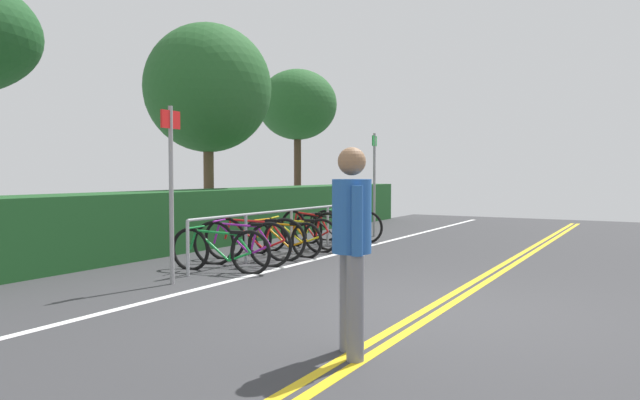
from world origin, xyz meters
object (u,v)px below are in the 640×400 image
object	(u,v)px
bicycle_3	(282,238)
tree_mid	(208,89)
bicycle_0	(220,250)
bicycle_5	(310,229)
bicycle_7	(346,226)
bicycle_1	(242,243)
bicycle_6	(329,229)
bike_rack	(291,221)
bicycle_2	(255,239)
bicycle_4	(295,235)
pedestrian	(352,236)
sign_post_far	(374,175)
sign_post_near	(171,178)
tree_far_right	(297,105)

from	to	relation	value
bicycle_3	tree_mid	bearing A→B (deg)	60.66
bicycle_0	bicycle_5	distance (m)	3.17
bicycle_0	bicycle_7	bearing A→B (deg)	2.09
bicycle_1	bicycle_6	bearing A→B (deg)	2.71
bicycle_3	bicycle_0	bearing A→B (deg)	-175.07
bike_rack	tree_mid	distance (m)	4.58
bicycle_2	bicycle_3	xyz separation A→B (m)	(0.70, -0.09, -0.05)
bicycle_2	bicycle_4	bearing A→B (deg)	-1.40
bicycle_6	bicycle_7	world-z (taller)	bicycle_7
bicycle_1	bicycle_2	world-z (taller)	bicycle_2
bicycle_1	pedestrian	bearing A→B (deg)	-132.60
bicycle_0	bicycle_2	world-z (taller)	bicycle_2
bicycle_5	pedestrian	bearing A→B (deg)	-146.71
sign_post_far	bicycle_5	bearing A→B (deg)	175.52
bike_rack	sign_post_far	world-z (taller)	sign_post_far
bicycle_1	tree_mid	world-z (taller)	tree_mid
sign_post_near	sign_post_far	bearing A→B (deg)	1.29
pedestrian	tree_mid	distance (m)	9.86
bicycle_7	sign_post_near	distance (m)	5.75
bicycle_1	tree_mid	bearing A→B (deg)	46.77
bicycle_1	bicycle_2	size ratio (longest dim) A/B	0.94
bicycle_0	tree_far_right	distance (m)	10.34
bicycle_2	sign_post_near	size ratio (longest dim) A/B	0.74
bicycle_4	sign_post_far	size ratio (longest dim) A/B	0.67
pedestrian	tree_mid	bearing A→B (deg)	47.10
bicycle_2	tree_far_right	distance (m)	9.16
bicycle_5	bicycle_7	bearing A→B (deg)	-4.56
bike_rack	bicycle_1	distance (m)	1.62
bicycle_2	bicycle_6	size ratio (longest dim) A/B	1.10
bicycle_4	tree_mid	size ratio (longest dim) A/B	0.33
bicycle_3	sign_post_far	distance (m)	4.00
sign_post_far	tree_far_right	size ratio (longest dim) A/B	0.51
tree_far_right	pedestrian	bearing A→B (deg)	-146.40
bike_rack	tree_mid	bearing A→B (deg)	64.93
bike_rack	tree_mid	xyz separation A→B (m)	(1.52, 3.25, 2.85)
bicycle_7	tree_mid	world-z (taller)	tree_mid
bicycle_7	bicycle_6	bearing A→B (deg)	174.87
sign_post_near	tree_mid	size ratio (longest dim) A/B	0.48
bicycle_6	sign_post_far	bearing A→B (deg)	-4.66
bicycle_5	bicycle_3	bearing A→B (deg)	-174.99
bike_rack	bicycle_3	distance (m)	0.42
bicycle_6	tree_far_right	distance (m)	7.17
bike_rack	bicycle_1	size ratio (longest dim) A/B	3.39
bicycle_5	bicycle_7	distance (m)	1.37
sign_post_near	bicycle_1	bearing A→B (deg)	5.24
bicycle_1	tree_far_right	world-z (taller)	tree_far_right
bicycle_0	bicycle_5	bearing A→B (deg)	4.96
bicycle_4	bicycle_7	size ratio (longest dim) A/B	0.97
bike_rack	sign_post_far	bearing A→B (deg)	-1.21
bicycle_2	bicycle_3	distance (m)	0.71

